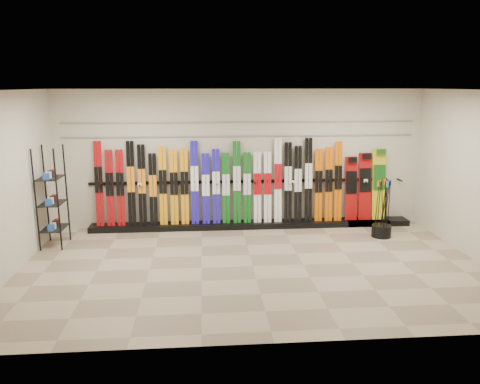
{
  "coord_description": "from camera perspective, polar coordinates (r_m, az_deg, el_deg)",
  "views": [
    {
      "loc": [
        -0.83,
        -7.6,
        3.08
      ],
      "look_at": [
        -0.14,
        1.0,
        1.1
      ],
      "focal_mm": 35.0,
      "sensor_mm": 36.0,
      "label": 1
    }
  ],
  "objects": [
    {
      "name": "ski_rack_base",
      "position": [
        10.38,
        1.47,
        -3.99
      ],
      "size": [
        8.0,
        0.4,
        0.12
      ],
      "primitive_type": "cube",
      "color": "black",
      "rests_on": "floor"
    },
    {
      "name": "ceiling",
      "position": [
        7.64,
        1.71,
        12.33
      ],
      "size": [
        8.0,
        8.0,
        0.0
      ],
      "primitive_type": "plane",
      "rotation": [
        3.14,
        0.0,
        0.0
      ],
      "color": "silver",
      "rests_on": "back_wall"
    },
    {
      "name": "slatwall_rail_1",
      "position": [
        10.14,
        0.14,
        8.52
      ],
      "size": [
        7.6,
        0.02,
        0.03
      ],
      "primitive_type": "cube",
      "color": "gray",
      "rests_on": "back_wall"
    },
    {
      "name": "skis",
      "position": [
        10.15,
        -2.31,
        0.85
      ],
      "size": [
        5.36,
        0.21,
        1.84
      ],
      "color": "#A20C10",
      "rests_on": "ski_rack_base"
    },
    {
      "name": "ski_poles",
      "position": [
        10.04,
        17.11,
        -1.9
      ],
      "size": [
        0.35,
        0.36,
        1.18
      ],
      "color": "black",
      "rests_on": "pole_bin"
    },
    {
      "name": "pole_bin",
      "position": [
        10.16,
        16.84,
        -4.56
      ],
      "size": [
        0.4,
        0.4,
        0.25
      ],
      "primitive_type": "cylinder",
      "color": "black",
      "rests_on": "floor"
    },
    {
      "name": "left_wall",
      "position": [
        8.38,
        -26.69,
        0.68
      ],
      "size": [
        0.0,
        5.0,
        5.0
      ],
      "primitive_type": "plane",
      "rotation": [
        1.57,
        0.0,
        1.57
      ],
      "color": "beige",
      "rests_on": "floor"
    },
    {
      "name": "slatwall_rail_0",
      "position": [
        10.17,
        0.14,
        6.83
      ],
      "size": [
        7.6,
        0.02,
        0.03
      ],
      "primitive_type": "cube",
      "color": "gray",
      "rests_on": "back_wall"
    },
    {
      "name": "back_wall",
      "position": [
        10.25,
        0.13,
        4.06
      ],
      "size": [
        8.0,
        0.0,
        8.0
      ],
      "primitive_type": "plane",
      "rotation": [
        1.57,
        0.0,
        0.0
      ],
      "color": "beige",
      "rests_on": "floor"
    },
    {
      "name": "snowboards",
      "position": [
        10.82,
        15.12,
        0.69
      ],
      "size": [
        0.93,
        0.24,
        1.59
      ],
      "color": "#990C0C",
      "rests_on": "ski_rack_base"
    },
    {
      "name": "accessory_rack",
      "position": [
        9.69,
        -21.97,
        -0.56
      ],
      "size": [
        0.4,
        0.6,
        1.95
      ],
      "primitive_type": "cube",
      "color": "black",
      "rests_on": "floor"
    },
    {
      "name": "floor",
      "position": [
        8.24,
        1.57,
        -9.02
      ],
      "size": [
        8.0,
        8.0,
        0.0
      ],
      "primitive_type": "plane",
      "color": "#85725B",
      "rests_on": "ground"
    }
  ]
}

